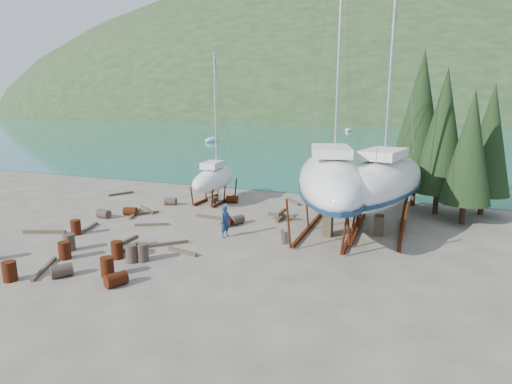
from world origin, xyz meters
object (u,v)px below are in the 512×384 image
(large_sailboat_far, at_px, (382,181))
(small_sailboat_shore, at_px, (215,178))
(worker, at_px, (225,221))
(large_sailboat_near, at_px, (332,179))

(large_sailboat_far, bearing_deg, small_sailboat_shore, 177.26)
(large_sailboat_far, height_order, small_sailboat_shore, large_sailboat_far)
(large_sailboat_far, bearing_deg, worker, -140.26)
(small_sailboat_shore, distance_m, worker, 9.08)
(large_sailboat_near, distance_m, large_sailboat_far, 3.04)
(small_sailboat_shore, bearing_deg, large_sailboat_far, -20.80)
(large_sailboat_near, xyz_separation_m, small_sailboat_shore, (-10.10, 4.72, -1.39))
(large_sailboat_near, height_order, small_sailboat_shore, large_sailboat_near)
(large_sailboat_near, xyz_separation_m, worker, (-5.48, -3.03, -2.33))
(worker, bearing_deg, large_sailboat_near, -46.58)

